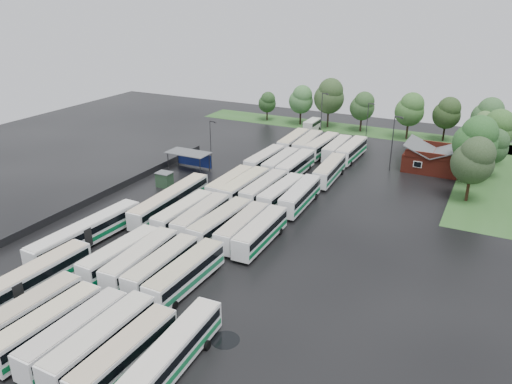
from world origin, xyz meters
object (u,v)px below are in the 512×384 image
at_px(brick_building, 432,160).
at_px(artic_bus_west_a, 18,288).
at_px(minibus, 312,125).
at_px(artic_bus_east, 159,368).

xyz_separation_m(brick_building, artic_bus_west_a, (-33.27, -65.86, 0.05)).
distance_m(brick_building, minibus, 34.44).
xyz_separation_m(brick_building, artic_bus_east, (-11.94, -69.01, -0.01)).
height_order(artic_bus_west_a, artic_bus_east, artic_bus_west_a).
relative_size(artic_bus_west_a, minibus, 2.91).
xyz_separation_m(artic_bus_west_a, artic_bus_east, (21.34, -3.15, -0.05)).
relative_size(brick_building, artic_bus_west_a, 0.54).
relative_size(brick_building, minibus, 1.57).
xyz_separation_m(artic_bus_west_a, minibus, (2.84, 81.98, -0.36)).
distance_m(artic_bus_west_a, minibus, 82.03).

